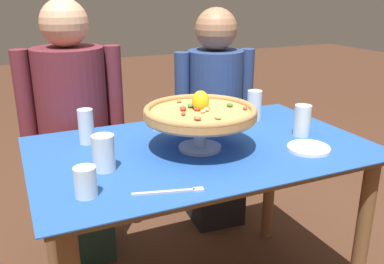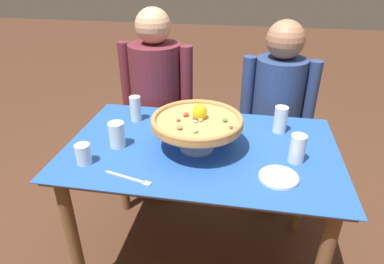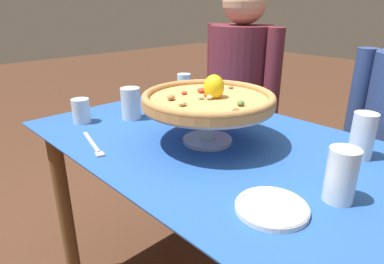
# 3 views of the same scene
# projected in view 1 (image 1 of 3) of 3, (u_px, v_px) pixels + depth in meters

# --- Properties ---
(dining_table) EXTENTS (1.29, 0.81, 0.74)m
(dining_table) POSITION_uv_depth(u_px,v_px,m) (202.00, 173.00, 1.66)
(dining_table) COLOR brown
(dining_table) RESTS_ON ground
(pizza_stand) EXTENTS (0.41, 0.41, 0.13)m
(pizza_stand) POSITION_uv_depth(u_px,v_px,m) (200.00, 125.00, 1.56)
(pizza_stand) COLOR #B7B7C1
(pizza_stand) RESTS_ON dining_table
(pizza) EXTENTS (0.42, 0.42, 0.10)m
(pizza) POSITION_uv_depth(u_px,v_px,m) (200.00, 111.00, 1.55)
(pizza) COLOR tan
(pizza) RESTS_ON pizza_stand
(water_glass_side_right) EXTENTS (0.07, 0.07, 0.13)m
(water_glass_side_right) POSITION_uv_depth(u_px,v_px,m) (302.00, 122.00, 1.72)
(water_glass_side_right) COLOR silver
(water_glass_side_right) RESTS_ON dining_table
(water_glass_side_left) EXTENTS (0.08, 0.08, 0.12)m
(water_glass_side_left) POSITION_uv_depth(u_px,v_px,m) (104.00, 155.00, 1.39)
(water_glass_side_left) COLOR silver
(water_glass_side_left) RESTS_ON dining_table
(water_glass_front_left) EXTENTS (0.07, 0.07, 0.09)m
(water_glass_front_left) POSITION_uv_depth(u_px,v_px,m) (86.00, 184.00, 1.22)
(water_glass_front_left) COLOR silver
(water_glass_front_left) RESTS_ON dining_table
(water_glass_back_left) EXTENTS (0.06, 0.06, 0.14)m
(water_glass_back_left) POSITION_uv_depth(u_px,v_px,m) (86.00, 128.00, 1.63)
(water_glass_back_left) COLOR silver
(water_glass_back_left) RESTS_ON dining_table
(water_glass_back_right) EXTENTS (0.07, 0.07, 0.14)m
(water_glass_back_right) POSITION_uv_depth(u_px,v_px,m) (254.00, 107.00, 1.94)
(water_glass_back_right) COLOR white
(water_glass_back_right) RESTS_ON dining_table
(side_plate) EXTENTS (0.16, 0.16, 0.02)m
(side_plate) POSITION_uv_depth(u_px,v_px,m) (309.00, 148.00, 1.58)
(side_plate) COLOR white
(side_plate) RESTS_ON dining_table
(dinner_fork) EXTENTS (0.21, 0.07, 0.01)m
(dinner_fork) POSITION_uv_depth(u_px,v_px,m) (172.00, 191.00, 1.25)
(dinner_fork) COLOR #B7B7C1
(dinner_fork) RESTS_ON dining_table
(sugar_packet) EXTENTS (0.06, 0.06, 0.00)m
(sugar_packet) POSITION_uv_depth(u_px,v_px,m) (159.00, 129.00, 1.81)
(sugar_packet) COLOR silver
(sugar_packet) RESTS_ON dining_table
(diner_left) EXTENTS (0.49, 0.35, 1.29)m
(diner_left) POSITION_uv_depth(u_px,v_px,m) (75.00, 140.00, 2.03)
(diner_left) COLOR #1E3833
(diner_left) RESTS_ON ground
(diner_right) EXTENTS (0.46, 0.34, 1.23)m
(diner_right) POSITION_uv_depth(u_px,v_px,m) (214.00, 125.00, 2.38)
(diner_right) COLOR black
(diner_right) RESTS_ON ground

